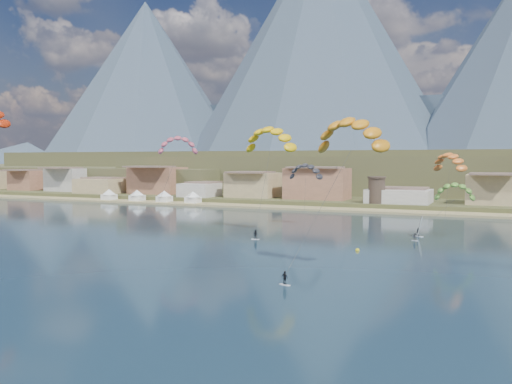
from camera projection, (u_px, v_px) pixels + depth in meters
ground at (157, 280)px, 73.49m from camera, size 2400.00×2400.00×0.00m
beach at (355, 210)px, 169.84m from camera, size 2200.00×12.00×0.90m
land at (461, 174)px, 582.59m from camera, size 2200.00×900.00×4.00m
foothills at (462, 173)px, 275.06m from camera, size 940.00×210.00×18.00m
mountain_ridge at (466, 69)px, 819.27m from camera, size 2060.00×480.00×400.00m
town at (258, 181)px, 200.41m from camera, size 400.00×24.00×12.00m
watchtower at (377, 190)px, 174.69m from camera, size 5.82×5.82×8.60m
beach_tents at (150, 193)px, 201.07m from camera, size 43.40×6.40×5.00m
kitesurfer_yellow at (270, 136)px, 118.41m from camera, size 13.38×14.21×24.54m
kitesurfer_orange at (351, 130)px, 76.37m from camera, size 12.54×15.06×23.97m
kitesurfer_green at (454, 189)px, 113.41m from camera, size 11.51×11.54×14.29m
distant_kite_pink at (178, 142)px, 135.22m from camera, size 10.69×8.67×23.29m
distant_kite_dark at (306, 169)px, 132.24m from camera, size 8.92×5.95×16.83m
distant_kite_orange at (450, 159)px, 122.39m from camera, size 9.27×9.27×19.19m
windsurfer at (419, 230)px, 114.06m from camera, size 2.62×2.63×4.18m
buoy at (357, 250)px, 96.30m from camera, size 0.72×0.72×0.72m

